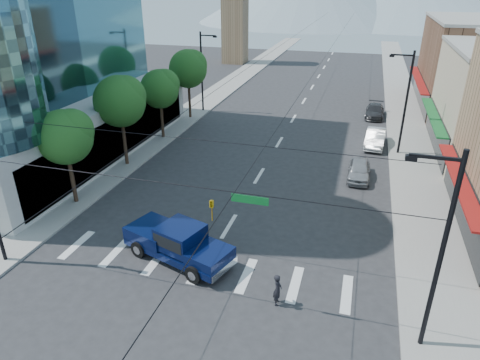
% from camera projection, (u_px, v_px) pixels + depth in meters
% --- Properties ---
extents(ground, '(160.00, 160.00, 0.00)m').
position_uv_depth(ground, '(194.00, 285.00, 21.93)').
color(ground, '#28282B').
rests_on(ground, ground).
extents(sidewalk_left, '(4.00, 120.00, 0.15)m').
position_uv_depth(sidewalk_left, '(220.00, 91.00, 59.66)').
color(sidewalk_left, gray).
rests_on(sidewalk_left, ground).
extents(sidewalk_right, '(4.00, 120.00, 0.15)m').
position_uv_depth(sidewalk_right, '(402.00, 103.00, 53.60)').
color(sidewalk_right, gray).
rests_on(sidewalk_right, ground).
extents(clock_tower, '(4.80, 4.80, 20.40)m').
position_uv_depth(clock_tower, '(235.00, 1.00, 75.39)').
color(clock_tower, '#8C6B4C').
rests_on(clock_tower, ground).
extents(tree_near, '(3.65, 3.64, 6.71)m').
position_uv_depth(tree_near, '(67.00, 135.00, 27.89)').
color(tree_near, black).
rests_on(tree_near, ground).
extents(tree_midnear, '(4.09, 4.09, 7.52)m').
position_uv_depth(tree_midnear, '(122.00, 100.00, 33.71)').
color(tree_midnear, black).
rests_on(tree_midnear, ground).
extents(tree_midfar, '(3.65, 3.64, 6.71)m').
position_uv_depth(tree_midfar, '(161.00, 88.00, 40.05)').
color(tree_midfar, black).
rests_on(tree_midfar, ground).
extents(tree_far, '(4.09, 4.09, 7.52)m').
position_uv_depth(tree_far, '(189.00, 68.00, 45.87)').
color(tree_far, black).
rests_on(tree_far, ground).
extents(signal_rig, '(21.80, 0.20, 9.00)m').
position_uv_depth(signal_rig, '(184.00, 217.00, 19.03)').
color(signal_rig, black).
rests_on(signal_rig, ground).
extents(lamp_pole_nw, '(2.00, 0.25, 9.00)m').
position_uv_depth(lamp_pole_nw, '(203.00, 69.00, 48.57)').
color(lamp_pole_nw, black).
rests_on(lamp_pole_nw, ground).
extents(lamp_pole_ne, '(2.00, 0.25, 9.00)m').
position_uv_depth(lamp_pole_ne, '(405.00, 100.00, 36.23)').
color(lamp_pole_ne, black).
rests_on(lamp_pole_ne, ground).
extents(pickup_truck, '(6.81, 4.16, 2.18)m').
position_uv_depth(pickup_truck, '(178.00, 242.00, 23.53)').
color(pickup_truck, '#08133D').
rests_on(pickup_truck, ground).
extents(pedestrian, '(0.49, 0.66, 1.67)m').
position_uv_depth(pedestrian, '(277.00, 290.00, 20.34)').
color(pedestrian, black).
rests_on(pedestrian, ground).
extents(parked_car_near, '(1.71, 4.22, 1.44)m').
position_uv_depth(parked_car_near, '(359.00, 170.00, 33.34)').
color(parked_car_near, '#98989C').
rests_on(parked_car_near, ground).
extents(parked_car_mid, '(2.00, 4.89, 1.58)m').
position_uv_depth(parked_car_mid, '(375.00, 138.00, 39.79)').
color(parked_car_mid, silver).
rests_on(parked_car_mid, ground).
extents(parked_car_far, '(2.13, 4.87, 1.39)m').
position_uv_depth(parked_car_far, '(375.00, 111.00, 48.26)').
color(parked_car_far, '#302F32').
rests_on(parked_car_far, ground).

